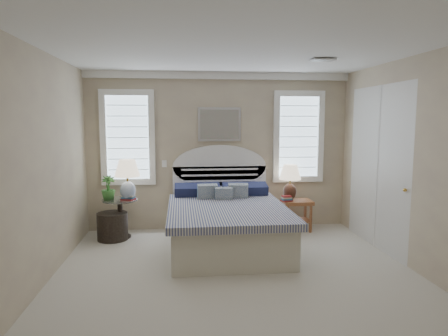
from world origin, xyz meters
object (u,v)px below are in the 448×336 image
bed (226,221)px  lamp_left (127,175)px  lamp_right (290,178)px  nightstand_right (297,208)px  side_table_left (120,214)px  floor_pot (113,226)px

bed → lamp_left: bed is taller
lamp_left → lamp_right: 2.72m
nightstand_right → bed: bearing=-152.0°
lamp_right → side_table_left: bearing=-176.4°
bed → floor_pot: bed is taller
side_table_left → lamp_left: 0.66m
bed → side_table_left: (-1.65, 0.59, 0.00)m
bed → side_table_left: 1.75m
side_table_left → lamp_right: lamp_right is taller
nightstand_right → floor_pot: bearing=-176.3°
bed → lamp_right: bearing=32.9°
nightstand_right → lamp_left: lamp_left is taller
nightstand_right → lamp_left: (-2.81, -0.15, 0.64)m
bed → lamp_left: bearing=160.1°
side_table_left → floor_pot: (-0.11, -0.10, -0.17)m
bed → nightstand_right: bearing=28.0°
floor_pot → lamp_left: 0.85m
side_table_left → nightstand_right: side_table_left is taller
bed → side_table_left: bed is taller
side_table_left → lamp_right: (2.85, 0.18, 0.52)m
lamp_left → side_table_left: bearing=161.7°
floor_pot → bed: bearing=-15.7°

